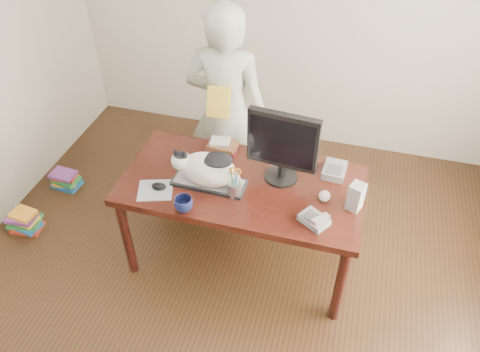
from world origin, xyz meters
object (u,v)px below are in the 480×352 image
(phone, at_px, (315,220))
(speaker, at_px, (356,197))
(pen_cup, at_px, (234,187))
(book_stack, at_px, (222,146))
(keyboard, at_px, (209,183))
(desk, at_px, (245,191))
(baseball, at_px, (325,196))
(cat, at_px, (206,168))
(monitor, at_px, (283,144))
(book_pile_a, at_px, (25,221))
(person, at_px, (226,112))
(book_pile_b, at_px, (66,180))
(calculator, at_px, (334,170))
(mouse, at_px, (159,186))
(coffee_mug, at_px, (184,204))

(phone, xyz_separation_m, speaker, (0.22, 0.20, 0.07))
(pen_cup, bearing_deg, book_stack, 116.93)
(keyboard, bearing_deg, desk, 37.61)
(pen_cup, relative_size, baseball, 3.15)
(cat, height_order, monitor, monitor)
(pen_cup, distance_m, book_pile_a, 1.88)
(person, bearing_deg, desk, 115.70)
(book_stack, distance_m, book_pile_b, 1.65)
(book_stack, bearing_deg, keyboard, -86.60)
(desk, bearing_deg, book_pile_a, -170.97)
(keyboard, relative_size, pen_cup, 2.13)
(desk, height_order, book_pile_a, desk)
(book_stack, bearing_deg, desk, -44.51)
(monitor, bearing_deg, baseball, -15.95)
(book_pile_b, bearing_deg, book_stack, -1.91)
(calculator, bearing_deg, speaker, -57.76)
(book_stack, bearing_deg, speaker, -20.04)
(person, bearing_deg, book_stack, 98.48)
(desk, relative_size, book_pile_a, 5.92)
(keyboard, relative_size, mouse, 4.26)
(keyboard, height_order, mouse, mouse)
(speaker, distance_m, calculator, 0.34)
(baseball, bearing_deg, book_stack, 157.47)
(keyboard, distance_m, book_stack, 0.38)
(cat, relative_size, coffee_mug, 4.06)
(person, bearing_deg, cat, 93.41)
(mouse, height_order, book_pile_b, mouse)
(baseball, distance_m, book_stack, 0.84)
(calculator, bearing_deg, mouse, -152.70)
(book_stack, distance_m, person, 0.34)
(monitor, distance_m, book_pile_b, 2.20)
(calculator, bearing_deg, book_pile_a, -164.76)
(keyboard, relative_size, monitor, 0.95)
(coffee_mug, bearing_deg, desk, 56.09)
(calculator, height_order, book_pile_b, calculator)
(baseball, bearing_deg, coffee_mug, -159.06)
(keyboard, distance_m, monitor, 0.55)
(cat, distance_m, person, 0.70)
(keyboard, bearing_deg, book_pile_a, -174.10)
(book_stack, bearing_deg, phone, -36.17)
(book_stack, bearing_deg, pen_cup, -63.84)
(phone, xyz_separation_m, calculator, (0.06, 0.49, 0.00))
(coffee_mug, bearing_deg, calculator, 34.89)
(coffee_mug, distance_m, book_pile_a, 1.64)
(keyboard, bearing_deg, book_pile_b, 165.60)
(book_pile_b, bearing_deg, mouse, -24.53)
(keyboard, xyz_separation_m, cat, (-0.02, -0.00, 0.12))
(mouse, xyz_separation_m, baseball, (1.05, 0.18, 0.01))
(speaker, relative_size, calculator, 0.91)
(cat, height_order, mouse, cat)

